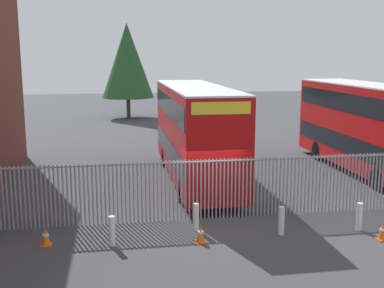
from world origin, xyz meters
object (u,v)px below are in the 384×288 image
(traffic_cone_by_gate, at_px, (46,237))
(traffic_cone_mid_forecourt, at_px, (201,234))
(bollard_near_left, at_px, (112,231))
(bollard_far_right, at_px, (359,217))
(double_decker_bus_behind_fence_left, at_px, (366,124))
(traffic_cone_near_kerb, at_px, (383,231))
(bollard_center_front, at_px, (196,217))
(bollard_near_right, at_px, (281,221))
(double_decker_bus_near_gate, at_px, (195,129))

(traffic_cone_by_gate, relative_size, traffic_cone_mid_forecourt, 1.00)
(bollard_near_left, distance_m, bollard_far_right, 8.22)
(double_decker_bus_behind_fence_left, distance_m, traffic_cone_near_kerb, 9.63)
(bollard_center_front, bearing_deg, traffic_cone_mid_forecourt, -91.96)
(bollard_center_front, height_order, traffic_cone_mid_forecourt, bollard_center_front)
(bollard_far_right, bearing_deg, bollard_near_right, 179.23)
(bollard_near_left, height_order, bollard_near_right, same)
(traffic_cone_near_kerb, bearing_deg, bollard_near_left, 173.74)
(bollard_near_left, relative_size, traffic_cone_by_gate, 1.61)
(bollard_near_left, relative_size, bollard_center_front, 1.00)
(double_decker_bus_behind_fence_left, bearing_deg, bollard_center_front, -145.37)
(bollard_center_front, bearing_deg, bollard_near_right, -16.40)
(double_decker_bus_near_gate, bearing_deg, traffic_cone_near_kerb, -60.73)
(bollard_near_left, relative_size, bollard_far_right, 1.00)
(bollard_near_right, distance_m, traffic_cone_near_kerb, 3.20)
(double_decker_bus_behind_fence_left, height_order, traffic_cone_mid_forecourt, double_decker_bus_behind_fence_left)
(traffic_cone_by_gate, relative_size, traffic_cone_near_kerb, 1.00)
(traffic_cone_by_gate, bearing_deg, bollard_center_front, 5.89)
(double_decker_bus_behind_fence_left, bearing_deg, double_decker_bus_near_gate, -178.79)
(bollard_near_left, distance_m, bollard_center_front, 2.90)
(double_decker_bus_behind_fence_left, distance_m, traffic_cone_mid_forecourt, 12.66)
(double_decker_bus_behind_fence_left, xyz_separation_m, traffic_cone_by_gate, (-14.55, -7.22, -2.13))
(double_decker_bus_near_gate, height_order, bollard_near_left, double_decker_bus_near_gate)
(traffic_cone_by_gate, bearing_deg, traffic_cone_mid_forecourt, -6.41)
(double_decker_bus_behind_fence_left, xyz_separation_m, bollard_center_front, (-9.74, -6.73, -1.95))
(double_decker_bus_near_gate, bearing_deg, bollard_near_left, -117.65)
(traffic_cone_near_kerb, bearing_deg, bollard_far_right, 108.07)
(bollard_center_front, relative_size, traffic_cone_mid_forecourt, 1.61)
(bollard_near_left, height_order, traffic_cone_near_kerb, bollard_near_left)
(double_decker_bus_near_gate, xyz_separation_m, bollard_near_left, (-3.87, -7.38, -1.95))
(traffic_cone_by_gate, bearing_deg, bollard_near_left, -9.40)
(bollard_near_right, distance_m, traffic_cone_mid_forecourt, 2.76)
(bollard_center_front, relative_size, bollard_near_right, 1.00)
(traffic_cone_by_gate, bearing_deg, double_decker_bus_near_gate, 50.04)
(bollard_far_right, bearing_deg, bollard_center_front, 171.30)
(traffic_cone_mid_forecourt, distance_m, traffic_cone_near_kerb, 5.83)
(double_decker_bus_near_gate, relative_size, bollard_far_right, 11.38)
(double_decker_bus_near_gate, bearing_deg, traffic_cone_mid_forecourt, -98.41)
(double_decker_bus_behind_fence_left, relative_size, bollard_near_right, 11.38)
(bollard_near_left, bearing_deg, traffic_cone_mid_forecourt, -4.16)
(bollard_near_right, bearing_deg, double_decker_bus_behind_fence_left, 46.91)
(double_decker_bus_near_gate, xyz_separation_m, double_decker_bus_behind_fence_left, (8.66, 0.18, 0.00))
(double_decker_bus_near_gate, relative_size, traffic_cone_by_gate, 18.32)
(bollard_center_front, height_order, traffic_cone_near_kerb, bollard_center_front)
(double_decker_bus_near_gate, bearing_deg, bollard_near_right, -77.57)
(bollard_near_left, relative_size, traffic_cone_near_kerb, 1.61)
(traffic_cone_near_kerb, bearing_deg, traffic_cone_mid_forecourt, 172.75)
(traffic_cone_mid_forecourt, xyz_separation_m, traffic_cone_near_kerb, (5.78, -0.74, 0.00))
(bollard_near_right, bearing_deg, traffic_cone_mid_forecourt, -175.04)
(double_decker_bus_behind_fence_left, height_order, bollard_center_front, double_decker_bus_behind_fence_left)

